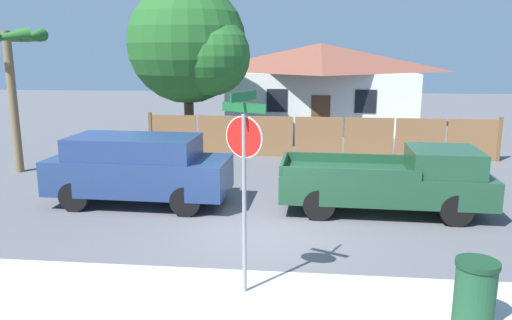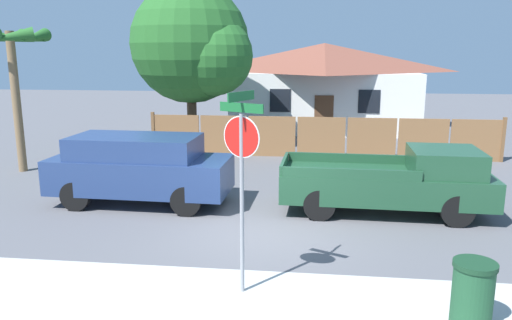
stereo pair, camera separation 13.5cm
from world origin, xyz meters
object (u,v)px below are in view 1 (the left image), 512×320
object	(u,v)px
orange_pickup	(394,181)
house	(320,84)
stop_sign	(244,161)
oak_tree	(192,46)
red_suv	(138,167)
trash_bin	(475,293)
palm_tree	(8,49)

from	to	relation	value
orange_pickup	house	bearing A→B (deg)	97.77
house	stop_sign	world-z (taller)	house
house	oak_tree	bearing A→B (deg)	-125.34
red_suv	stop_sign	size ratio (longest dim) A/B	1.41
stop_sign	oak_tree	bearing A→B (deg)	131.77
oak_tree	trash_bin	xyz separation A→B (m)	(7.29, -13.05, -3.72)
house	orange_pickup	distance (m)	15.31
oak_tree	palm_tree	xyz separation A→B (m)	(-5.07, -4.53, -0.14)
house	red_suv	size ratio (longest dim) A/B	2.08
house	red_suv	bearing A→B (deg)	-108.38
house	red_suv	distance (m)	16.01
house	trash_bin	bearing A→B (deg)	-84.46
palm_tree	stop_sign	size ratio (longest dim) A/B	1.40
oak_tree	palm_tree	distance (m)	6.80
palm_tree	red_suv	distance (m)	6.92
trash_bin	oak_tree	bearing A→B (deg)	119.18
house	palm_tree	size ratio (longest dim) A/B	2.09
palm_tree	oak_tree	bearing A→B (deg)	41.74
house	palm_tree	bearing A→B (deg)	-130.84
palm_tree	red_suv	xyz separation A→B (m)	(5.34, -3.15, -3.09)
orange_pickup	stop_sign	world-z (taller)	stop_sign
oak_tree	stop_sign	size ratio (longest dim) A/B	1.98
house	oak_tree	size ratio (longest dim) A/B	1.48
house	stop_sign	size ratio (longest dim) A/B	2.93
palm_tree	stop_sign	xyz separation A→B (m)	(8.80, -7.84, -1.80)
orange_pickup	trash_bin	bearing A→B (deg)	-84.55
red_suv	palm_tree	bearing A→B (deg)	151.10
house	oak_tree	xyz separation A→B (m)	(-5.30, -7.47, 1.93)
trash_bin	stop_sign	bearing A→B (deg)	169.00
house	trash_bin	distance (m)	20.70
house	palm_tree	distance (m)	15.96
red_suv	trash_bin	xyz separation A→B (m)	(7.02, -5.38, -0.49)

